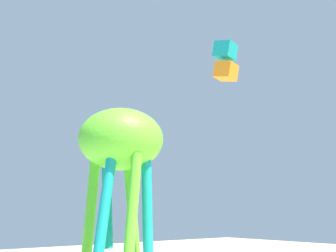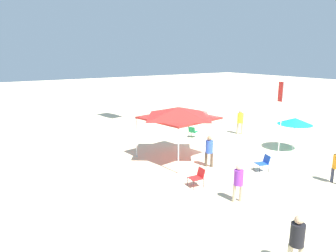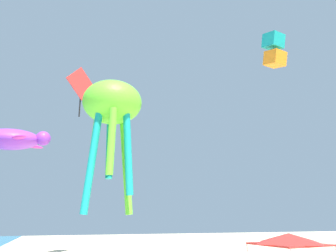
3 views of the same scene
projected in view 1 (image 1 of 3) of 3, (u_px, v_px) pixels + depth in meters
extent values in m
ellipsoid|color=#66D82D|center=(121.00, 139.00, 10.08)|extent=(2.25, 2.25, 1.64)
cylinder|color=#66D82D|center=(133.00, 202.00, 9.11)|extent=(0.50, 0.28, 2.40)
cylinder|color=teal|center=(147.00, 216.00, 9.67)|extent=(0.44, 0.51, 3.06)
cylinder|color=#66D82D|center=(133.00, 228.00, 10.18)|extent=(0.42, 0.60, 3.72)
cylinder|color=teal|center=(107.00, 203.00, 10.28)|extent=(0.50, 0.28, 2.40)
cylinder|color=#66D82D|center=(90.00, 216.00, 9.57)|extent=(0.44, 0.51, 3.06)
cylinder|color=teal|center=(102.00, 230.00, 8.91)|extent=(0.42, 0.60, 3.72)
cube|color=teal|center=(225.00, 51.00, 27.20)|extent=(1.78, 1.63, 1.39)
cube|color=orange|center=(226.00, 71.00, 26.85)|extent=(1.78, 1.63, 1.39)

